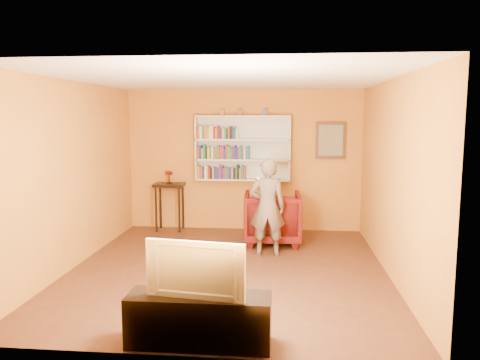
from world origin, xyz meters
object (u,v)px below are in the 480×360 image
at_px(armchair, 272,218).
at_px(tv_cabinet, 199,320).
at_px(console_table, 169,191).
at_px(person, 267,207).
at_px(ruby_lustre, 169,174).
at_px(bookshelf, 243,148).
at_px(television, 198,267).

xyz_separation_m(armchair, tv_cabinet, (-0.60, -3.76, -0.20)).
height_order(console_table, person, person).
relative_size(ruby_lustre, tv_cabinet, 0.18).
bearing_deg(bookshelf, television, -90.06).
xyz_separation_m(console_table, person, (1.94, -1.47, 0.01)).
bearing_deg(ruby_lustre, television, -72.64).
height_order(person, television, person).
xyz_separation_m(console_table, television, (1.41, -4.50, 0.01)).
bearing_deg(ruby_lustre, console_table, 122.01).
bearing_deg(television, armchair, 89.14).
height_order(bookshelf, television, bookshelf).
distance_m(console_table, armchair, 2.16).
bearing_deg(console_table, armchair, -20.37).
height_order(person, tv_cabinet, person).
relative_size(bookshelf, person, 1.16).
relative_size(armchair, person, 0.64).
xyz_separation_m(person, television, (-0.54, -3.03, -0.00)).
bearing_deg(television, tv_cabinet, 8.18).
bearing_deg(bookshelf, console_table, -173.55).
xyz_separation_m(bookshelf, tv_cabinet, (-0.01, -4.66, -1.35)).
relative_size(tv_cabinet, television, 1.44).
relative_size(bookshelf, ruby_lustre, 7.35).
relative_size(ruby_lustre, television, 0.26).
height_order(armchair, tv_cabinet, armchair).
bearing_deg(tv_cabinet, bookshelf, 89.94).
bearing_deg(armchair, person, 82.75).
bearing_deg(ruby_lustre, person, -37.14).
bearing_deg(person, console_table, -38.99).
height_order(console_table, armchair, console_table).
distance_m(console_table, ruby_lustre, 0.34).
relative_size(ruby_lustre, person, 0.16).
xyz_separation_m(armchair, person, (-0.06, -0.73, 0.33)).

